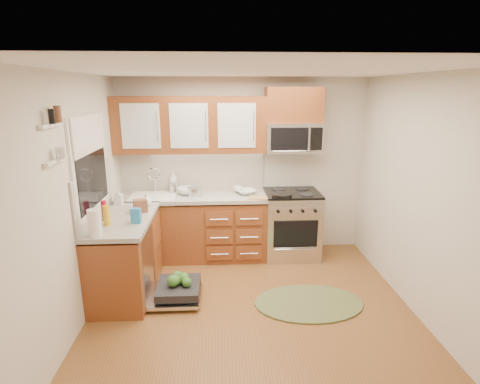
{
  "coord_description": "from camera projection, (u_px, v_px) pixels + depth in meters",
  "views": [
    {
      "loc": [
        -0.33,
        -3.57,
        2.33
      ],
      "look_at": [
        -0.09,
        0.85,
        1.12
      ],
      "focal_mm": 28.0,
      "sensor_mm": 36.0,
      "label": 1
    }
  ],
  "objects": [
    {
      "name": "window",
      "position": [
        90.0,
        164.0,
        4.05
      ],
      "size": [
        0.03,
        1.05,
        1.05
      ],
      "primitive_type": null,
      "color": "white",
      "rests_on": "ground"
    },
    {
      "name": "upper_cabinets",
      "position": [
        190.0,
        125.0,
        5.05
      ],
      "size": [
        2.05,
        0.35,
        0.75
      ],
      "primitive_type": null,
      "color": "#5A2B14",
      "rests_on": "ground"
    },
    {
      "name": "wooden_box",
      "position": [
        140.0,
        206.0,
        4.43
      ],
      "size": [
        0.18,
        0.16,
        0.15
      ],
      "primitive_type": "cube",
      "rotation": [
        0.0,
        0.0,
        0.36
      ],
      "color": "brown",
      "rests_on": "countertop_left"
    },
    {
      "name": "ceiling",
      "position": [
        255.0,
        71.0,
        3.41
      ],
      "size": [
        3.5,
        3.5,
        0.0
      ],
      "primitive_type": "plane",
      "rotation": [
        3.14,
        0.0,
        0.0
      ],
      "color": "white",
      "rests_on": "ground"
    },
    {
      "name": "countertop_left",
      "position": [
        123.0,
        220.0,
        4.26
      ],
      "size": [
        0.64,
        1.27,
        0.05
      ],
      "primitive_type": "cube",
      "color": "#A19D94",
      "rests_on": "base_cabinet_left"
    },
    {
      "name": "cutting_board",
      "position": [
        258.0,
        198.0,
        5.01
      ],
      "size": [
        0.29,
        0.22,
        0.02
      ],
      "primitive_type": "cube",
      "rotation": [
        0.0,
        0.0,
        -0.23
      ],
      "color": "#AC894E",
      "rests_on": "countertop_back"
    },
    {
      "name": "countertop_back",
      "position": [
        192.0,
        197.0,
        5.18
      ],
      "size": [
        2.07,
        0.64,
        0.05
      ],
      "primitive_type": "cube",
      "color": "#A19D94",
      "rests_on": "base_cabinet_back"
    },
    {
      "name": "floor",
      "position": [
        252.0,
        312.0,
        4.07
      ],
      "size": [
        3.5,
        3.5,
        0.0
      ],
      "primitive_type": "plane",
      "color": "brown",
      "rests_on": "ground"
    },
    {
      "name": "backsplash_back",
      "position": [
        192.0,
        170.0,
        5.38
      ],
      "size": [
        2.05,
        0.02,
        0.57
      ],
      "primitive_type": "cube",
      "color": "#B3ADA0",
      "rests_on": "ground"
    },
    {
      "name": "range",
      "position": [
        291.0,
        224.0,
        5.36
      ],
      "size": [
        0.76,
        0.64,
        0.95
      ],
      "primitive_type": null,
      "color": "silver",
      "rests_on": "ground"
    },
    {
      "name": "base_cabinet_left",
      "position": [
        126.0,
        258.0,
        4.39
      ],
      "size": [
        0.6,
        1.25,
        0.85
      ],
      "primitive_type": "cube",
      "color": "#5A2B14",
      "rests_on": "ground"
    },
    {
      "name": "bowl_b",
      "position": [
        188.0,
        191.0,
        5.21
      ],
      "size": [
        0.35,
        0.35,
        0.09
      ],
      "primitive_type": "imported",
      "rotation": [
        0.0,
        0.0,
        -0.22
      ],
      "color": "#999999",
      "rests_on": "countertop_back"
    },
    {
      "name": "sink",
      "position": [
        154.0,
        205.0,
        5.16
      ],
      "size": [
        0.62,
        0.5,
        0.26
      ],
      "primitive_type": null,
      "color": "white",
      "rests_on": "ground"
    },
    {
      "name": "microwave",
      "position": [
        293.0,
        137.0,
        5.15
      ],
      "size": [
        0.76,
        0.38,
        0.4
      ],
      "primitive_type": null,
      "color": "silver",
      "rests_on": "ground"
    },
    {
      "name": "stock_pot",
      "position": [
        195.0,
        192.0,
        5.12
      ],
      "size": [
        0.2,
        0.2,
        0.12
      ],
      "primitive_type": "cylinder",
      "rotation": [
        0.0,
        0.0,
        0.01
      ],
      "color": "silver",
      "rests_on": "countertop_back"
    },
    {
      "name": "wall_back",
      "position": [
        243.0,
        167.0,
        5.42
      ],
      "size": [
        3.5,
        0.04,
        2.5
      ],
      "primitive_type": "cube",
      "color": "beige",
      "rests_on": "ground"
    },
    {
      "name": "dishwasher",
      "position": [
        175.0,
        291.0,
        4.29
      ],
      "size": [
        0.7,
        0.6,
        0.2
      ],
      "primitive_type": null,
      "color": "silver",
      "rests_on": "ground"
    },
    {
      "name": "backsplash_left",
      "position": [
        94.0,
        194.0,
        4.17
      ],
      "size": [
        0.02,
        1.25,
        0.57
      ],
      "primitive_type": "cube",
      "color": "#B3ADA0",
      "rests_on": "ground"
    },
    {
      "name": "soap_bottle_c",
      "position": [
        146.0,
        200.0,
        4.65
      ],
      "size": [
        0.17,
        0.17,
        0.17
      ],
      "primitive_type": "imported",
      "rotation": [
        0.0,
        0.0,
        0.41
      ],
      "color": "#999999",
      "rests_on": "countertop_left"
    },
    {
      "name": "window_blind",
      "position": [
        89.0,
        134.0,
        3.97
      ],
      "size": [
        0.02,
        0.96,
        0.4
      ],
      "primitive_type": "cube",
      "color": "white",
      "rests_on": "ground"
    },
    {
      "name": "rug",
      "position": [
        309.0,
        303.0,
        4.22
      ],
      "size": [
        1.44,
        1.22,
        0.02
      ],
      "primitive_type": null,
      "rotation": [
        0.0,
        0.0,
        0.41
      ],
      "color": "brown",
      "rests_on": "ground"
    },
    {
      "name": "soap_bottle_a",
      "position": [
        173.0,
        181.0,
        5.34
      ],
      "size": [
        0.13,
        0.13,
        0.3
      ],
      "primitive_type": "imported",
      "rotation": [
        0.0,
        0.0,
        -0.09
      ],
      "color": "#999999",
      "rests_on": "countertop_back"
    },
    {
      "name": "skillet",
      "position": [
        282.0,
        195.0,
        4.97
      ],
      "size": [
        0.35,
        0.35,
        0.05
      ],
      "primitive_type": "cylinder",
      "rotation": [
        0.0,
        0.0,
        -0.35
      ],
      "color": "black",
      "rests_on": "range"
    },
    {
      "name": "mustard_bottle",
      "position": [
        107.0,
        216.0,
        3.99
      ],
      "size": [
        0.09,
        0.09,
        0.22
      ],
      "primitive_type": "cylinder",
      "rotation": [
        0.0,
        0.0,
        -0.25
      ],
      "color": "gold",
      "rests_on": "countertop_left"
    },
    {
      "name": "blue_carton",
      "position": [
        136.0,
        216.0,
        4.07
      ],
      "size": [
        0.11,
        0.07,
        0.17
      ],
      "primitive_type": "cube",
      "rotation": [
        0.0,
        0.0,
        -0.11
      ],
      "color": "#277BB9",
      "rests_on": "countertop_left"
    },
    {
      "name": "paper_towel_roll",
      "position": [
        95.0,
        223.0,
        3.69
      ],
      "size": [
        0.16,
        0.16,
        0.28
      ],
      "primitive_type": "cylinder",
      "rotation": [
        0.0,
        0.0,
        -0.36
      ],
      "color": "white",
      "rests_on": "countertop_left"
    },
    {
      "name": "base_cabinet_back",
      "position": [
        193.0,
        229.0,
        5.32
      ],
      "size": [
        2.05,
        0.6,
        0.85
      ],
      "primitive_type": "cube",
      "color": "#5A2B14",
      "rests_on": "ground"
    },
    {
      "name": "cup",
      "position": [
        238.0,
        189.0,
        5.3
      ],
      "size": [
        0.17,
        0.17,
        0.1
      ],
      "primitive_type": "imported",
      "rotation": [
        0.0,
        0.0,
        -0.33
      ],
      "color": "#999999",
      "rests_on": "countertop_back"
    },
    {
      "name": "canister",
      "position": [
        173.0,
        187.0,
        5.27
      ],
      "size": [
        0.13,
        0.13,
        0.15
      ],
      "primitive_type": "cylinder",
      "rotation": [
        0.0,
        0.0,
        -0.43
      ],
      "color": "silver",
      "rests_on": "countertop_back"
    },
    {
      "name": "cabinet_over_mw",
      "position": [
        294.0,
        105.0,
        5.06
      ],
      "size": [
        0.76,
        0.35,
        0.47
      ],
      "primitive_type": "cube",
      "color": "#5A2B14",
      "rests_on": "ground"
    },
    {
      "name": "bowl_a",
      "position": [
        246.0,
        192.0,
        5.21
      ],
      "size": [
        0.32,
        0.32,
        0.06
      ],
      "primitive_type": "imported",
      "rotation": [
        0.0,
        0.0,
        0.25
      ],
      "color": "#999999",
      "rests_on": "countertop_back"
    },
    {
      "name": "red_bottle",
      "position": [
        104.0,
        211.0,
        4.15
      ],
      "size": [
        0.08,
        0.08,
        0.22
      ],
      "primitive_type": "cylinder",
      "rotation": [
        0.0,
        0.0,
        0.33
      ],
      "color": "red",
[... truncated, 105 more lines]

